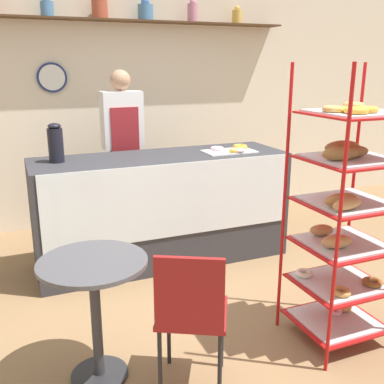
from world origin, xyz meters
The scene contains 9 objects.
ground_plane centered at (0.00, 0.00, 0.00)m, with size 14.00×14.00×0.00m, color olive.
back_wall centered at (0.00, 2.45, 1.37)m, with size 10.00×0.30×2.70m.
display_counter centered at (0.00, 1.11, 0.50)m, with size 2.29×0.72×1.00m.
pastry_rack centered at (0.64, -0.56, 0.89)m, with size 0.58×0.55×1.80m.
person_worker centered at (-0.20, 1.73, 0.96)m, with size 0.39×0.23×1.74m.
cafe_table centered at (-0.90, -0.34, 0.55)m, with size 0.61×0.61×0.75m.
cafe_chair centered at (-0.45, -0.68, 0.53)m, with size 0.51×0.51×0.87m.
coffee_carafe centered at (-0.90, 1.18, 1.16)m, with size 0.13×0.13×0.33m.
donut_tray_counter centered at (0.67, 1.03, 1.02)m, with size 0.47×0.30×0.05m.
Camera 1 is at (-1.25, -2.66, 1.79)m, focal length 42.00 mm.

